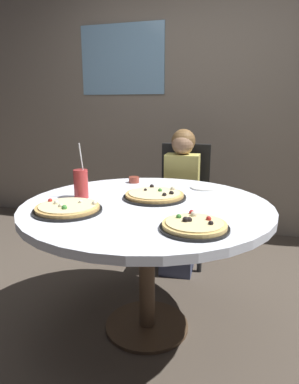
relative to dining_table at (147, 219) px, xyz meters
The scene contains 11 objects.
ground_plane 0.66m from the dining_table, ahead, with size 8.00×8.00×0.00m, color #4C4238.
wall_with_window 1.99m from the dining_table, 90.17° to the left, with size 5.20×0.14×2.90m.
dining_table is the anchor object (origin of this frame).
chair_wooden 1.03m from the dining_table, 90.32° to the left, with size 0.42×0.42×0.95m.
diner_child 0.86m from the dining_table, 89.68° to the left, with size 0.27×0.42×1.08m.
pizza_veggie 0.15m from the dining_table, 84.22° to the left, with size 0.35×0.35×0.05m.
pizza_cheese 0.43m from the dining_table, 142.45° to the right, with size 0.34×0.34×0.05m.
pizza_pepperoni 0.45m from the dining_table, 45.50° to the right, with size 0.30×0.30×0.05m.
soda_cup 0.42m from the dining_table, behind, with size 0.08×0.08×0.31m.
sauce_bowl 0.52m from the dining_table, 117.31° to the left, with size 0.07×0.07×0.04m, color brown.
plate_small 0.51m from the dining_table, 60.69° to the left, with size 0.18×0.18×0.01m, color white.
Camera 1 is at (0.53, -1.67, 1.26)m, focal length 32.09 mm.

